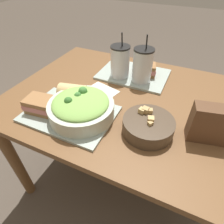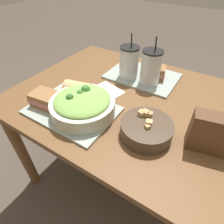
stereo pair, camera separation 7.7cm
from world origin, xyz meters
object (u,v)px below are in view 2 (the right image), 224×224
Objects in this scene: salad_bowl at (83,104)px; drink_cup_dark at (129,63)px; baguette_near at (78,90)px; chip_bag at (213,134)px; napkin_folded at (108,90)px; drink_cup_red at (151,69)px; sandwich_far at (154,72)px; soup_bowl at (146,129)px; sandwich_near at (46,99)px.

salad_bowl is 1.15× the size of drink_cup_dark.
baguette_near is 0.60m from chip_bag.
drink_cup_dark reaches higher than baguette_near.
salad_bowl is at bearing -86.09° from napkin_folded.
drink_cup_red is at bearing 47.51° from napkin_folded.
sandwich_far reaches higher than napkin_folded.
drink_cup_dark is at bearing -32.61° from baguette_near.
salad_bowl is 1.96× the size of baguette_near.
salad_bowl is 0.41m from drink_cup_red.
chip_bag reaches higher than soup_bowl.
baguette_near is 0.16m from napkin_folded.
chip_bag reaches higher than sandwich_near.
salad_bowl is at bearing 7.72° from sandwich_near.
napkin_folded is at bearing 51.06° from sandwich_near.
drink_cup_dark reaches higher than soup_bowl.
salad_bowl is 0.29m from soup_bowl.
baguette_near is at bearing -109.88° from drink_cup_dark.
chip_bag is 0.53m from napkin_folded.
sandwich_far is (0.23, 0.37, -0.01)m from baguette_near.
chip_bag is (0.22, 0.06, 0.04)m from soup_bowl.
drink_cup_red reaches higher than chip_bag.
sandwich_near is at bearing -114.10° from drink_cup_dark.
sandwich_near is 0.56× the size of drink_cup_red.
drink_cup_red is at bearing -50.81° from baguette_near.
salad_bowl is at bearing -143.68° from baguette_near.
sandwich_near is at bearing -122.22° from napkin_folded.
drink_cup_dark is (-0.27, 0.35, 0.06)m from soup_bowl.
chip_bag is (0.59, 0.01, 0.02)m from baguette_near.
sandwich_far is at bearing 28.98° from drink_cup_dark.
soup_bowl is at bearing 3.45° from sandwich_near.
baguette_near is 0.79× the size of napkin_folded.
napkin_folded is (-0.03, -0.17, -0.09)m from drink_cup_dark.
napkin_folded is (0.08, 0.13, -0.05)m from baguette_near.
chip_bag is at bearing -30.85° from drink_cup_dark.
drink_cup_dark is at bearing 88.01° from salad_bowl.
salad_bowl is 0.19m from sandwich_near.
drink_cup_dark is at bearing 80.60° from napkin_folded.
baguette_near is 0.59× the size of drink_cup_dark.
baguette_near is at bearing 168.98° from chip_bag.
chip_bag is at bearing -13.19° from napkin_folded.
drink_cup_red is at bearing 46.68° from sandwich_near.
soup_bowl reaches higher than sandwich_far.
drink_cup_dark reaches higher than chip_bag.
soup_bowl is 1.45× the size of sandwich_near.
napkin_folded is at bearing 148.92° from soup_bowl.
drink_cup_red reaches higher than drink_cup_dark.
soup_bowl is (0.28, 0.04, -0.02)m from salad_bowl.
salad_bowl reaches higher than baguette_near.
sandwich_near is 0.69m from chip_bag.
drink_cup_dark reaches higher than salad_bowl.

